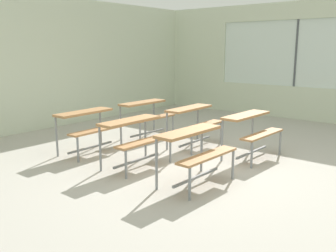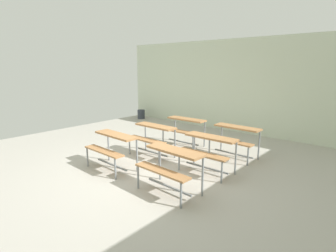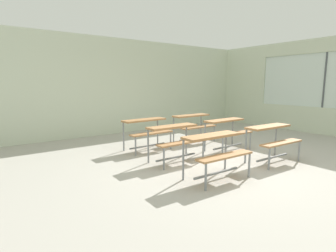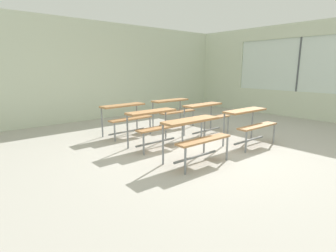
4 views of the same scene
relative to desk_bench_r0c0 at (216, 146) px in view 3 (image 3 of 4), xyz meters
The scene contains 8 objects.
ground 0.92m from the desk_bench_r0c0, 26.80° to the left, with size 10.00×9.00×0.05m, color #ADA89E.
wall_back 4.95m from the desk_bench_r0c0, 82.53° to the left, with size 10.00×0.12×3.00m, color beige.
desk_bench_r0c0 is the anchor object (origin of this frame).
desk_bench_r0c1 1.62m from the desk_bench_r0c0, ahead, with size 1.12×0.63×0.74m.
desk_bench_r1c0 1.17m from the desk_bench_r0c0, 88.12° to the left, with size 1.10×0.59×0.74m.
desk_bench_r1c1 1.99m from the desk_bench_r0c0, 35.92° to the left, with size 1.11×0.61×0.74m.
desk_bench_r2c0 2.36m from the desk_bench_r0c0, 88.03° to the left, with size 1.12×0.63×0.74m.
desk_bench_r2c1 2.85m from the desk_bench_r0c0, 56.01° to the left, with size 1.11×0.61×0.74m.
Camera 3 is at (-3.80, -3.30, 1.60)m, focal length 28.00 mm.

